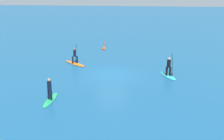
% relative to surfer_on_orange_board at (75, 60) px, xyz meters
% --- Properties ---
extents(ground_plane, '(120.00, 120.00, 0.00)m').
position_rel_surfer_on_orange_board_xyz_m(ground_plane, '(4.20, -3.29, -0.39)').
color(ground_plane, '#195684').
rests_on(ground_plane, ground).
extents(surfer_on_orange_board, '(2.78, 2.56, 2.09)m').
position_rel_surfer_on_orange_board_xyz_m(surfer_on_orange_board, '(0.00, 0.00, 0.00)').
color(surfer_on_orange_board, orange).
rests_on(surfer_on_orange_board, ground_plane).
extents(surfer_on_green_board, '(0.75, 2.89, 1.79)m').
position_rel_surfer_on_orange_board_xyz_m(surfer_on_green_board, '(-0.04, -9.58, 0.15)').
color(surfer_on_green_board, '#23B266').
rests_on(surfer_on_green_board, ground_plane).
extents(surfer_on_teal_board, '(1.68, 2.66, 2.33)m').
position_rel_surfer_on_orange_board_xyz_m(surfer_on_teal_board, '(9.50, -3.23, 0.15)').
color(surfer_on_teal_board, '#33C6CC').
rests_on(surfer_on_teal_board, ground_plane).
extents(marker_buoy, '(0.45, 0.45, 1.18)m').
position_rel_surfer_on_orange_board_xyz_m(marker_buoy, '(2.42, 6.41, -0.21)').
color(marker_buoy, '#E55119').
rests_on(marker_buoy, ground_plane).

